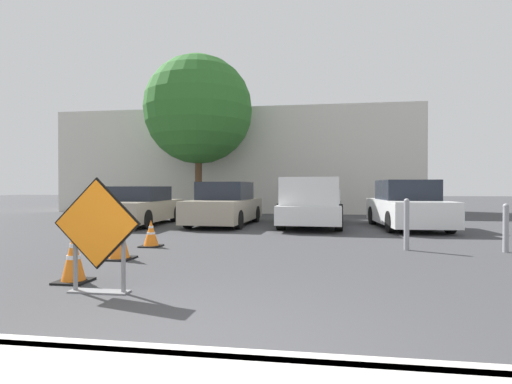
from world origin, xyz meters
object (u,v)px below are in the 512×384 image
parked_car_nearest (138,207)px  bollard_second (506,227)px  pickup_truck (312,205)px  traffic_cone_third (151,234)px  parked_car_second (225,205)px  road_closed_sign (97,232)px  bollard_nearest (407,223)px  parked_car_third (407,206)px  traffic_cone_second (119,239)px  traffic_cone_nearest (73,258)px

parked_car_nearest → bollard_second: 10.96m
pickup_truck → traffic_cone_third: bearing=57.6°
parked_car_nearest → pickup_truck: 6.04m
parked_car_nearest → parked_car_second: size_ratio=0.98×
road_closed_sign → bollard_second: road_closed_sign is taller
pickup_truck → bollard_nearest: size_ratio=4.72×
road_closed_sign → parked_car_third: (5.62, 8.75, -0.06)m
parked_car_third → bollard_second: bearing=97.8°
traffic_cone_second → parked_car_second: parked_car_second is taller
traffic_cone_second → road_closed_sign: bearing=-68.7°
parked_car_nearest → traffic_cone_third: bearing=117.5°
traffic_cone_third → parked_car_nearest: (-2.54, 4.83, 0.34)m
pickup_truck → bollard_second: bearing=132.6°
parked_car_nearest → parked_car_third: size_ratio=1.00×
bollard_second → parked_car_second: bearing=144.9°
pickup_truck → parked_car_third: pickup_truck is taller
parked_car_second → bollard_nearest: bearing=139.3°
traffic_cone_third → bollard_nearest: size_ratio=0.55×
traffic_cone_nearest → traffic_cone_second: bearing=97.5°
parked_car_nearest → pickup_truck: pickup_truck is taller
road_closed_sign → parked_car_second: (-0.43, 9.01, -0.08)m
traffic_cone_nearest → parked_car_third: 10.37m
traffic_cone_second → bollard_second: (7.40, 1.87, 0.15)m
traffic_cone_second → parked_car_nearest: (-2.58, 6.37, 0.25)m
bollard_nearest → traffic_cone_second: bearing=-161.2°
traffic_cone_second → parked_car_nearest: size_ratio=0.18×
traffic_cone_third → parked_car_nearest: bearing=117.8°
traffic_cone_nearest → parked_car_second: bearing=88.6°
parked_car_second → pickup_truck: 3.02m
road_closed_sign → traffic_cone_second: road_closed_sign is taller
parked_car_nearest → bollard_nearest: size_ratio=3.92×
pickup_truck → traffic_cone_second: bearing=64.7°
traffic_cone_third → bollard_second: size_ratio=0.60×
bollard_nearest → traffic_cone_nearest: bearing=-145.3°
traffic_cone_second → traffic_cone_third: size_ratio=1.30×
parked_car_third → traffic_cone_nearest: bearing=49.5°
traffic_cone_second → parked_car_nearest: parked_car_nearest is taller
road_closed_sign → parked_car_third: 10.40m
traffic_cone_nearest → parked_car_nearest: (-2.82, 8.13, 0.29)m
traffic_cone_nearest → pickup_truck: 8.93m
parked_car_third → bollard_second: (0.91, -4.63, -0.18)m
bollard_nearest → parked_car_third: bearing=77.6°
traffic_cone_nearest → bollard_second: bearing=26.8°
parked_car_second → bollard_nearest: parked_car_second is taller
traffic_cone_second → bollard_nearest: (5.47, 1.87, 0.20)m
traffic_cone_third → bollard_nearest: bearing=3.4°
traffic_cone_nearest → parked_car_second: 8.53m
parked_car_nearest → parked_car_second: parked_car_second is taller
road_closed_sign → traffic_cone_third: 3.93m
traffic_cone_nearest → traffic_cone_third: bearing=94.7°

